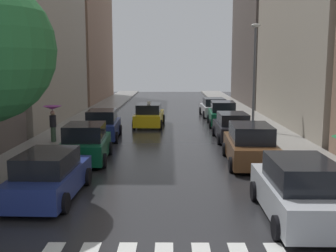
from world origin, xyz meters
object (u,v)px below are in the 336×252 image
(parked_car_left_second, at_px, (86,144))
(parked_car_right_third, at_px, (232,127))
(parked_car_right_nearest, at_px, (299,191))
(taxi_midroad, at_px, (149,115))
(parked_car_right_fourth, at_px, (222,114))
(pedestrian_near_tree, at_px, (53,116))
(parked_car_right_fifth, at_px, (214,108))
(lamp_post_right, at_px, (254,69))
(parked_car_left_third, at_px, (102,125))
(parked_car_left_nearest, at_px, (49,176))
(parked_car_right_second, at_px, (250,145))

(parked_car_left_second, xyz_separation_m, parked_car_right_third, (7.51, 5.43, -0.06))
(parked_car_right_nearest, height_order, taxi_midroad, taxi_midroad)
(parked_car_right_fourth, bearing_deg, parked_car_right_nearest, -178.01)
(parked_car_left_second, height_order, pedestrian_near_tree, pedestrian_near_tree)
(parked_car_right_fifth, relative_size, pedestrian_near_tree, 2.20)
(pedestrian_near_tree, distance_m, lamp_post_right, 12.90)
(parked_car_right_fourth, bearing_deg, parked_car_left_third, 126.87)
(parked_car_right_fourth, bearing_deg, parked_car_right_third, -179.25)
(parked_car_right_third, height_order, parked_car_right_fourth, parked_car_right_fourth)
(parked_car_right_nearest, bearing_deg, parked_car_left_third, 31.71)
(parked_car_left_third, bearing_deg, parked_car_right_fourth, -57.32)
(parked_car_right_fifth, bearing_deg, parked_car_left_third, 142.57)
(parked_car_right_fourth, height_order, pedestrian_near_tree, pedestrian_near_tree)
(parked_car_left_nearest, height_order, parked_car_right_third, parked_car_right_third)
(taxi_midroad, relative_size, pedestrian_near_tree, 2.34)
(parked_car_right_nearest, distance_m, parked_car_right_fifth, 23.73)
(parked_car_right_nearest, xyz_separation_m, parked_car_right_third, (-0.09, 12.57, -0.07))
(pedestrian_near_tree, height_order, lamp_post_right, lamp_post_right)
(parked_car_right_nearest, height_order, pedestrian_near_tree, pedestrian_near_tree)
(parked_car_right_fourth, distance_m, parked_car_right_fifth, 5.39)
(parked_car_right_fifth, relative_size, taxi_midroad, 0.94)
(parked_car_right_fourth, relative_size, pedestrian_near_tree, 2.10)
(taxi_midroad, bearing_deg, parked_car_right_nearest, -161.72)
(parked_car_right_fifth, distance_m, lamp_post_right, 9.11)
(parked_car_left_second, distance_m, parked_car_right_second, 7.47)
(parked_car_right_fourth, xyz_separation_m, taxi_midroad, (-5.30, -0.18, -0.06))
(parked_car_right_nearest, height_order, parked_car_right_second, parked_car_right_second)
(parked_car_right_fifth, xyz_separation_m, lamp_post_right, (1.72, -8.29, 3.35))
(parked_car_left_second, bearing_deg, parked_car_left_third, -1.03)
(parked_car_right_third, relative_size, taxi_midroad, 0.92)
(parked_car_left_nearest, bearing_deg, lamp_post_right, -32.95)
(parked_car_right_second, xyz_separation_m, taxi_midroad, (-5.11, 11.45, -0.08))
(parked_car_right_fourth, height_order, taxi_midroad, taxi_midroad)
(parked_car_left_nearest, relative_size, parked_car_left_third, 1.09)
(parked_car_left_nearest, xyz_separation_m, parked_car_right_fourth, (7.80, 16.50, 0.07))
(parked_car_right_nearest, bearing_deg, parked_car_right_fifth, 0.74)
(parked_car_left_nearest, bearing_deg, parked_car_right_nearest, -101.50)
(parked_car_left_third, height_order, parked_car_right_fifth, parked_car_left_third)
(parked_car_right_third, xyz_separation_m, lamp_post_right, (1.78, 2.87, 3.33))
(parked_car_left_nearest, bearing_deg, taxi_midroad, -6.87)
(parked_car_right_nearest, bearing_deg, lamp_post_right, -5.59)
(parked_car_right_nearest, relative_size, parked_car_right_fifth, 1.07)
(parked_car_left_second, distance_m, parked_car_right_third, 9.27)
(parked_car_left_nearest, distance_m, parked_car_right_fifth, 23.22)
(parked_car_left_second, distance_m, taxi_midroad, 11.27)
(parked_car_left_third, xyz_separation_m, parked_car_right_nearest, (7.78, -12.92, 0.02))
(parked_car_left_nearest, relative_size, parked_car_right_fifth, 1.03)
(parked_car_left_nearest, height_order, parked_car_right_second, parked_car_right_second)
(parked_car_right_nearest, distance_m, parked_car_right_third, 12.57)
(parked_car_left_nearest, bearing_deg, pedestrian_near_tree, 16.71)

